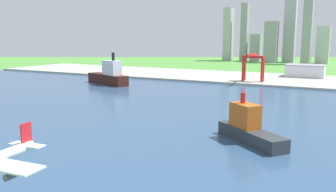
{
  "coord_description": "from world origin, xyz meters",
  "views": [
    {
      "loc": [
        109.55,
        24.02,
        54.78
      ],
      "look_at": [
        17.58,
        197.64,
        21.92
      ],
      "focal_mm": 37.3,
      "sensor_mm": 36.0,
      "label": 1
    }
  ],
  "objects_px": {
    "cargo_ship": "(109,76)",
    "port_crane_red": "(253,61)",
    "warehouse_main": "(306,71)",
    "container_barge": "(249,128)"
  },
  "relations": [
    {
      "from": "container_barge",
      "to": "warehouse_main",
      "type": "relative_size",
      "value": 0.88
    },
    {
      "from": "port_crane_red",
      "to": "warehouse_main",
      "type": "relative_size",
      "value": 0.82
    },
    {
      "from": "container_barge",
      "to": "cargo_ship",
      "type": "xyz_separation_m",
      "value": [
        -208.03,
        151.4,
        3.18
      ]
    },
    {
      "from": "cargo_ship",
      "to": "warehouse_main",
      "type": "xyz_separation_m",
      "value": [
        198.44,
        173.52,
        0.33
      ]
    },
    {
      "from": "cargo_ship",
      "to": "warehouse_main",
      "type": "height_order",
      "value": "cargo_ship"
    },
    {
      "from": "warehouse_main",
      "to": "container_barge",
      "type": "bearing_deg",
      "value": -88.31
    },
    {
      "from": "container_barge",
      "to": "cargo_ship",
      "type": "relative_size",
      "value": 0.65
    },
    {
      "from": "warehouse_main",
      "to": "cargo_ship",
      "type": "bearing_deg",
      "value": -138.83
    },
    {
      "from": "container_barge",
      "to": "warehouse_main",
      "type": "bearing_deg",
      "value": 91.69
    },
    {
      "from": "cargo_ship",
      "to": "port_crane_red",
      "type": "distance_m",
      "value": 173.25
    }
  ]
}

